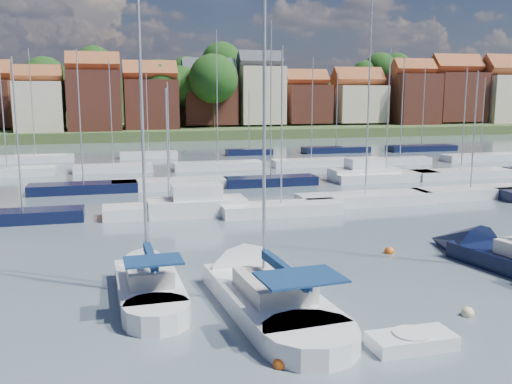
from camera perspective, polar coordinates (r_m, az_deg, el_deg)
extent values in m
plane|color=#3F4B55|center=(61.69, -3.89, 1.80)|extent=(260.00, 260.00, 0.00)
cube|color=silver|center=(25.44, -10.66, -9.74)|extent=(2.77, 6.34, 1.20)
cone|color=silver|center=(29.16, -11.41, -7.19)|extent=(2.69, 3.12, 2.62)
cylinder|color=silver|center=(22.52, -9.87, -12.38)|extent=(2.68, 2.68, 1.20)
cube|color=#BCB7AE|center=(24.73, -10.64, -8.00)|extent=(1.90, 2.66, 0.70)
cylinder|color=#B2B2B7|center=(24.50, -11.25, 4.88)|extent=(0.14, 0.14, 11.62)
cylinder|color=#B2B2B7|center=(23.65, -10.50, -6.68)|extent=(0.19, 3.49, 0.10)
cube|color=navy|center=(23.60, -10.51, -6.33)|extent=(0.38, 3.32, 0.35)
cube|color=navy|center=(22.48, -10.23, -6.75)|extent=(2.26, 1.63, 0.08)
cube|color=silver|center=(23.76, 1.26, -11.01)|extent=(4.07, 8.46, 1.20)
cone|color=silver|center=(28.36, -2.39, -7.49)|extent=(3.73, 4.26, 3.42)
cylinder|color=silver|center=(20.27, 5.46, -14.90)|extent=(3.69, 3.69, 1.20)
cube|color=#BCB7AE|center=(22.93, 1.77, -9.27)|extent=(2.66, 3.60, 0.70)
cylinder|color=#B2B2B7|center=(22.72, 0.83, 9.22)|extent=(0.14, 0.14, 15.22)
cylinder|color=#B2B2B7|center=(21.66, 2.88, -8.08)|extent=(0.47, 4.56, 0.10)
cube|color=navy|center=(21.61, 2.88, -7.71)|extent=(0.65, 4.35, 0.35)
cube|color=navy|center=(20.27, 4.47, -8.49)|extent=(3.07, 2.28, 0.08)
cone|color=black|center=(34.15, 19.17, -5.01)|extent=(3.72, 4.10, 3.04)
cube|color=silver|center=(21.14, 15.31, -14.25)|extent=(2.99, 1.42, 0.58)
cylinder|color=silver|center=(21.08, 15.33, -13.85)|extent=(1.38, 1.38, 0.37)
sphere|color=#D85914|center=(19.27, 2.47, -17.07)|extent=(0.51, 0.51, 0.51)
sphere|color=#D85914|center=(22.16, 7.16, -13.39)|extent=(0.44, 0.44, 0.44)
sphere|color=beige|center=(24.64, 20.39, -11.50)|extent=(0.51, 0.51, 0.51)
sphere|color=#D85914|center=(32.38, 13.17, -5.99)|extent=(0.54, 0.54, 0.54)
cube|color=black|center=(41.81, -22.28, -2.37)|extent=(8.01, 2.24, 1.00)
cylinder|color=#B2B2B7|center=(41.06, -22.79, 5.26)|extent=(0.12, 0.12, 10.16)
cube|color=silver|center=(41.27, -8.69, -1.89)|extent=(9.22, 2.58, 1.00)
cylinder|color=#B2B2B7|center=(40.59, -8.86, 4.47)|extent=(0.12, 0.12, 8.18)
cube|color=silver|center=(41.28, 2.52, -1.78)|extent=(8.78, 2.46, 1.00)
cylinder|color=#B2B2B7|center=(40.49, 2.59, 6.60)|extent=(0.12, 0.12, 11.06)
cube|color=silver|center=(45.90, 10.87, -0.75)|extent=(10.79, 3.02, 1.00)
cylinder|color=#B2B2B7|center=(45.12, 11.20, 9.20)|extent=(0.12, 0.12, 14.87)
cube|color=silver|center=(51.10, 20.62, -0.13)|extent=(10.13, 2.84, 1.00)
cylinder|color=#B2B2B7|center=(50.50, 20.99, 5.80)|extent=(0.12, 0.12, 9.59)
cube|color=silver|center=(41.29, -5.96, -1.61)|extent=(7.00, 2.60, 1.40)
cube|color=silver|center=(41.08, -5.99, -0.11)|extent=(3.50, 2.20, 1.30)
cube|color=black|center=(52.37, -16.86, 0.31)|extent=(9.30, 2.60, 1.00)
cylinder|color=#B2B2B7|center=(51.74, -17.21, 7.14)|extent=(0.12, 0.12, 11.48)
cube|color=silver|center=(52.96, -8.60, 0.74)|extent=(10.40, 2.91, 1.00)
cylinder|color=#B2B2B7|center=(52.41, -8.74, 6.02)|extent=(0.12, 0.12, 8.77)
cube|color=black|center=(54.03, 1.46, 1.03)|extent=(8.80, 2.46, 1.00)
cylinder|color=#B2B2B7|center=(53.38, 1.50, 9.18)|extent=(0.12, 0.12, 14.33)
cube|color=silver|center=(58.32, 12.83, 1.45)|extent=(10.73, 3.00, 1.00)
cylinder|color=#B2B2B7|center=(57.74, 13.08, 7.91)|extent=(0.12, 0.12, 12.14)
cube|color=silver|center=(62.47, 19.79, 1.66)|extent=(10.48, 2.93, 1.00)
cylinder|color=#B2B2B7|center=(61.96, 20.10, 6.82)|extent=(0.12, 0.12, 10.28)
cube|color=silver|center=(58.19, 10.76, 1.65)|extent=(7.00, 2.60, 1.40)
cube|color=silver|center=(58.04, 10.79, 2.72)|extent=(3.50, 2.20, 1.30)
cube|color=silver|center=(65.60, -23.61, 1.78)|extent=(9.71, 2.72, 1.00)
cylinder|color=#B2B2B7|center=(65.06, -24.10, 8.72)|extent=(0.12, 0.12, 14.88)
cube|color=silver|center=(65.06, -14.07, 2.26)|extent=(8.49, 2.38, 1.00)
cylinder|color=#B2B2B7|center=(64.55, -14.31, 7.68)|extent=(0.12, 0.12, 11.31)
cube|color=silver|center=(65.46, -3.83, 2.58)|extent=(10.16, 2.85, 1.00)
cylinder|color=#B2B2B7|center=(64.92, -3.91, 9.42)|extent=(0.12, 0.12, 14.59)
cube|color=silver|center=(68.59, 5.54, 2.90)|extent=(9.53, 2.67, 1.00)
cylinder|color=#B2B2B7|center=(68.10, 5.63, 8.30)|extent=(0.12, 0.12, 11.91)
cube|color=silver|center=(71.87, 14.19, 2.96)|extent=(7.62, 2.13, 1.00)
cylinder|color=#B2B2B7|center=(71.40, 14.42, 8.20)|extent=(0.12, 0.12, 12.13)
cube|color=silver|center=(79.24, 21.50, 3.20)|extent=(10.17, 2.85, 1.00)
cylinder|color=#B2B2B7|center=(78.85, 21.75, 7.07)|extent=(0.12, 0.12, 9.73)
cube|color=silver|center=(77.54, -21.17, 3.09)|extent=(9.24, 2.59, 1.00)
cylinder|color=#B2B2B7|center=(77.10, -21.50, 8.32)|extent=(0.12, 0.12, 13.17)
cube|color=silver|center=(77.94, -10.69, 3.62)|extent=(7.57, 2.12, 1.00)
cylinder|color=#B2B2B7|center=(77.53, -10.83, 7.75)|extent=(0.12, 0.12, 10.24)
cube|color=black|center=(80.26, -0.69, 3.97)|extent=(6.58, 1.84, 1.00)
cylinder|color=#B2B2B7|center=(79.91, -0.69, 7.19)|extent=(0.12, 0.12, 8.01)
cube|color=black|center=(84.27, 8.00, 4.17)|extent=(9.92, 2.78, 1.00)
cylinder|color=#B2B2B7|center=(83.89, 8.10, 8.22)|extent=(0.12, 0.12, 10.92)
cube|color=black|center=(89.34, 16.21, 4.19)|extent=(10.55, 2.95, 1.00)
cylinder|color=#B2B2B7|center=(88.97, 16.40, 8.20)|extent=(0.12, 0.12, 11.51)
cube|color=#47592C|center=(137.73, -9.92, 6.32)|extent=(200.00, 70.00, 3.00)
cube|color=#47592C|center=(162.44, -10.72, 8.49)|extent=(200.00, 60.00, 14.00)
cube|color=beige|center=(109.64, -20.79, 7.95)|extent=(8.09, 8.80, 8.96)
cube|color=brown|center=(109.64, -20.97, 10.80)|extent=(8.25, 4.00, 4.00)
cube|color=brown|center=(109.97, -15.85, 8.74)|extent=(9.36, 10.17, 10.97)
cube|color=brown|center=(110.07, -16.02, 12.19)|extent=(9.54, 4.63, 4.63)
cube|color=brown|center=(111.98, -10.48, 8.57)|extent=(9.90, 8.56, 9.42)
cube|color=brown|center=(112.01, -10.58, 11.60)|extent=(10.10, 4.90, 4.90)
cube|color=brown|center=(118.44, -4.74, 9.08)|extent=(10.59, 8.93, 9.49)
cube|color=#383A42|center=(118.50, -4.78, 12.00)|extent=(10.80, 5.24, 5.24)
cube|color=beige|center=(119.88, 0.40, 9.64)|extent=(9.01, 8.61, 11.65)
cube|color=#383A42|center=(120.04, 0.41, 12.95)|extent=(9.19, 4.46, 4.46)
cube|color=brown|center=(124.16, 4.98, 8.77)|extent=(9.10, 9.34, 8.00)
cube|color=brown|center=(124.16, 5.02, 11.13)|extent=(9.28, 4.50, 4.50)
cube|color=beige|center=(128.21, 10.07, 8.67)|extent=(10.86, 9.59, 7.88)
cube|color=brown|center=(128.21, 10.14, 11.02)|extent=(11.07, 5.37, 5.37)
cube|color=brown|center=(131.20, 15.32, 8.91)|extent=(9.18, 9.96, 10.97)
cube|color=brown|center=(131.28, 15.46, 11.79)|extent=(9.36, 4.54, 4.54)
cube|color=brown|center=(138.29, 19.22, 8.95)|extent=(11.39, 9.67, 10.76)
cube|color=brown|center=(138.40, 19.39, 11.76)|extent=(11.62, 5.64, 5.64)
cube|color=beige|center=(144.31, 23.91, 8.45)|extent=(12.95, 8.52, 10.80)
cube|color=brown|center=(144.40, 24.11, 11.21)|extent=(13.21, 6.41, 6.41)
cylinder|color=#382619|center=(151.65, 12.25, 9.67)|extent=(0.50, 0.50, 4.47)
sphere|color=#1B4916|center=(151.76, 12.34, 11.96)|extent=(8.18, 8.18, 8.18)
cylinder|color=#382619|center=(116.97, -7.40, 7.49)|extent=(0.50, 0.50, 4.46)
sphere|color=#1B4916|center=(116.87, -7.46, 10.46)|extent=(8.15, 8.15, 8.15)
cylinder|color=#382619|center=(136.29, -3.42, 9.90)|extent=(0.50, 0.50, 5.15)
sphere|color=#1B4916|center=(136.46, -3.46, 12.83)|extent=(9.41, 9.41, 9.41)
cylinder|color=#382619|center=(136.34, -15.76, 9.59)|extent=(0.50, 0.50, 4.56)
sphere|color=#1B4916|center=(136.47, -15.89, 12.18)|extent=(8.34, 8.34, 8.34)
cylinder|color=#382619|center=(125.90, -20.19, 7.30)|extent=(0.50, 0.50, 5.15)
sphere|color=#1B4916|center=(125.84, -20.39, 10.48)|extent=(9.42, 9.42, 9.42)
cylinder|color=#382619|center=(127.31, -3.26, 7.60)|extent=(0.50, 0.50, 3.77)
sphere|color=#1B4916|center=(127.20, -3.28, 9.90)|extent=(6.89, 6.89, 6.89)
cylinder|color=#382619|center=(112.89, -4.24, 7.65)|extent=(0.50, 0.50, 5.21)
sphere|color=#1B4916|center=(112.82, -4.28, 11.24)|extent=(9.53, 9.53, 9.53)
cylinder|color=#382619|center=(142.08, 16.58, 7.29)|extent=(0.50, 0.50, 2.97)
sphere|color=#1B4916|center=(141.98, 16.66, 8.92)|extent=(5.44, 5.44, 5.44)
cylinder|color=#382619|center=(114.31, -9.57, 7.48)|extent=(0.50, 0.50, 4.84)
sphere|color=#1B4916|center=(114.22, -9.67, 10.77)|extent=(8.85, 8.85, 8.85)
cylinder|color=#382619|center=(150.05, 10.80, 9.59)|extent=(0.50, 0.50, 3.72)
sphere|color=#1B4916|center=(150.11, 10.86, 11.52)|extent=(6.80, 6.80, 6.80)
cylinder|color=#382619|center=(131.62, 15.32, 7.40)|extent=(0.50, 0.50, 4.05)
sphere|color=#1B4916|center=(131.52, 15.43, 9.79)|extent=(7.40, 7.40, 7.40)
cylinder|color=#382619|center=(134.53, -6.94, 9.56)|extent=(0.50, 0.50, 3.93)
sphere|color=#1B4916|center=(134.60, -6.99, 11.83)|extent=(7.19, 7.19, 7.19)
cylinder|color=#382619|center=(127.39, 4.69, 7.60)|extent=(0.50, 0.50, 3.82)
sphere|color=#1B4916|center=(127.29, 4.72, 9.93)|extent=(6.99, 6.99, 6.99)
cylinder|color=#382619|center=(113.42, -17.81, 6.78)|extent=(0.50, 0.50, 3.48)
sphere|color=#1B4916|center=(113.30, -17.94, 9.16)|extent=(6.37, 6.37, 6.37)
cylinder|color=#382619|center=(140.89, 14.78, 7.36)|extent=(0.50, 0.50, 2.99)
sphere|color=#1B4916|center=(140.79, 14.85, 9.01)|extent=(5.46, 5.46, 5.46)
cylinder|color=#382619|center=(120.10, -7.51, 7.26)|extent=(0.50, 0.50, 3.25)
sphere|color=#1B4916|center=(119.98, -7.56, 9.37)|extent=(5.94, 5.94, 5.94)
cylinder|color=#382619|center=(121.15, -10.76, 7.14)|extent=(0.50, 0.50, 2.98)
sphere|color=#1B4916|center=(121.03, -10.82, 9.05)|extent=(5.46, 5.46, 5.46)
cylinder|color=#382619|center=(160.82, 13.80, 9.92)|extent=(0.50, 0.50, 4.29)
sphere|color=#1B4916|center=(160.95, 13.89, 11.99)|extent=(7.84, 7.84, 7.84)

